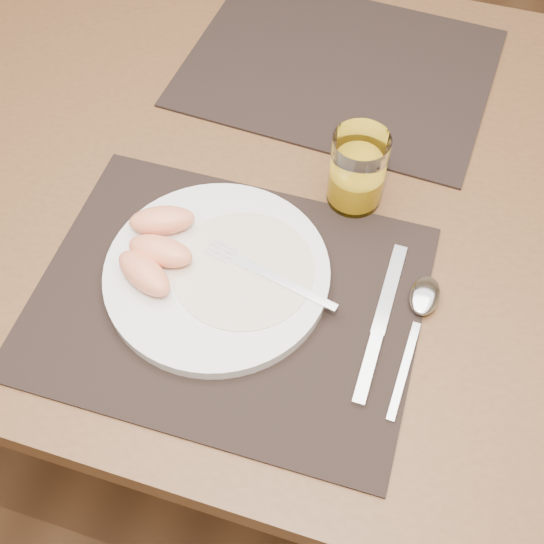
{
  "coord_description": "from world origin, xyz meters",
  "views": [
    {
      "loc": [
        0.15,
        -0.6,
        1.44
      ],
      "look_at": [
        0.02,
        -0.18,
        0.77
      ],
      "focal_mm": 45.0,
      "sensor_mm": 36.0,
      "label": 1
    }
  ],
  "objects": [
    {
      "name": "ground",
      "position": [
        0.0,
        0.0,
        0.0
      ],
      "size": [
        5.0,
        5.0,
        0.0
      ],
      "primitive_type": "plane",
      "color": "#55351D",
      "rests_on": "ground"
    },
    {
      "name": "table",
      "position": [
        0.0,
        0.0,
        0.67
      ],
      "size": [
        1.4,
        0.9,
        0.75
      ],
      "color": "brown",
      "rests_on": "ground"
    },
    {
      "name": "grapefruit_wedges",
      "position": [
        -0.12,
        -0.2,
        0.79
      ],
      "size": [
        0.1,
        0.15,
        0.03
      ],
      "color": "#FF9868",
      "rests_on": "plate"
    },
    {
      "name": "plate",
      "position": [
        -0.05,
        -0.19,
        0.76
      ],
      "size": [
        0.27,
        0.27,
        0.02
      ],
      "primitive_type": "cylinder",
      "color": "white",
      "rests_on": "placemat_near"
    },
    {
      "name": "spoon",
      "position": [
        0.2,
        -0.17,
        0.76
      ],
      "size": [
        0.04,
        0.19,
        0.01
      ],
      "color": "silver",
      "rests_on": "placemat_near"
    },
    {
      "name": "juice_glass",
      "position": [
        0.08,
        -0.02,
        0.8
      ],
      "size": [
        0.07,
        0.07,
        0.11
      ],
      "color": "white",
      "rests_on": "placemat_near"
    },
    {
      "name": "plate_dressing",
      "position": [
        -0.02,
        -0.18,
        0.77
      ],
      "size": [
        0.17,
        0.17,
        0.0
      ],
      "color": "white",
      "rests_on": "plate"
    },
    {
      "name": "knife",
      "position": [
        0.15,
        -0.21,
        0.76
      ],
      "size": [
        0.02,
        0.22,
        0.01
      ],
      "color": "silver",
      "rests_on": "placemat_near"
    },
    {
      "name": "placemat_near",
      "position": [
        -0.02,
        -0.22,
        0.75
      ],
      "size": [
        0.45,
        0.36,
        0.0
      ],
      "primitive_type": "cube",
      "rotation": [
        0.0,
        0.0,
        0.01
      ],
      "color": "black",
      "rests_on": "table"
    },
    {
      "name": "placemat_far",
      "position": [
        -0.0,
        0.22,
        0.75
      ],
      "size": [
        0.47,
        0.38,
        0.0
      ],
      "primitive_type": "cube",
      "rotation": [
        0.0,
        0.0,
        -0.06
      ],
      "color": "black",
      "rests_on": "table"
    },
    {
      "name": "fork",
      "position": [
        0.0,
        -0.18,
        0.77
      ],
      "size": [
        0.17,
        0.06,
        0.0
      ],
      "color": "silver",
      "rests_on": "plate"
    }
  ]
}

